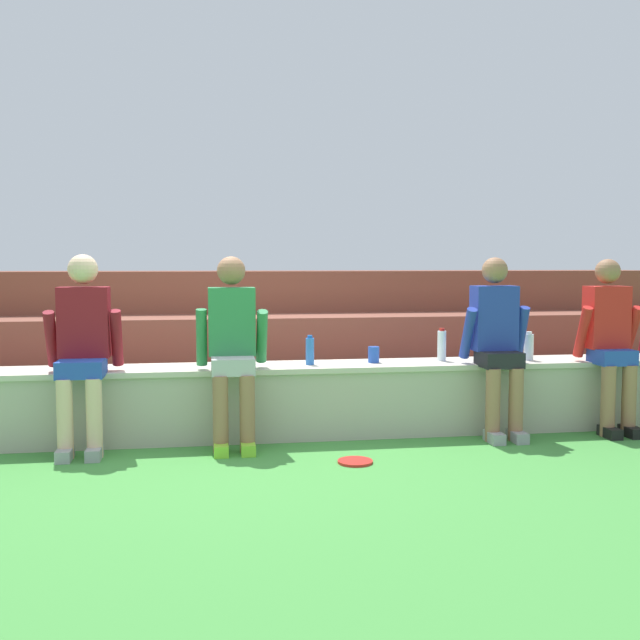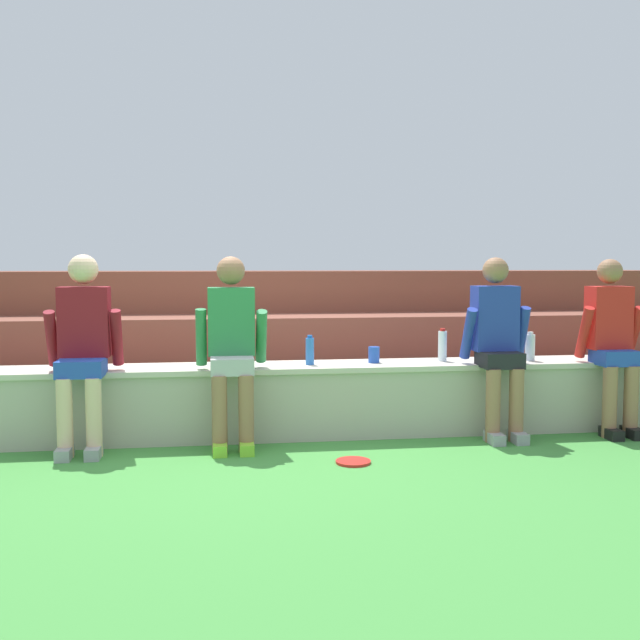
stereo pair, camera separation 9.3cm
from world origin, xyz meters
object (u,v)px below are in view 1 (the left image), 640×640
(frisbee, at_px, (355,462))
(water_bottle_near_right, at_px, (442,345))
(plastic_cup_middle, at_px, (374,355))
(person_left_of_center, at_px, (83,345))
(person_right_of_center, at_px, (497,340))
(person_far_right, at_px, (610,340))
(water_bottle_near_left, at_px, (529,347))
(water_bottle_mid_left, at_px, (310,351))
(water_bottle_mid_right, at_px, (625,345))
(person_center, at_px, (232,344))

(frisbee, bearing_deg, water_bottle_near_right, 45.01)
(plastic_cup_middle, bearing_deg, person_left_of_center, -173.52)
(person_left_of_center, xyz_separation_m, frisbee, (1.85, -0.62, -0.76))
(person_right_of_center, xyz_separation_m, plastic_cup_middle, (-0.91, 0.27, -0.13))
(person_right_of_center, xyz_separation_m, person_far_right, (0.94, -0.00, -0.01))
(person_far_right, distance_m, water_bottle_near_left, 0.63)
(water_bottle_mid_left, bearing_deg, person_left_of_center, -172.93)
(water_bottle_mid_right, height_order, water_bottle_mid_left, water_bottle_mid_left)
(person_far_right, distance_m, water_bottle_mid_right, 0.40)
(water_bottle_near_right, distance_m, frisbee, 1.43)
(person_left_of_center, height_order, person_center, person_left_of_center)
(water_bottle_near_left, bearing_deg, person_far_right, -20.54)
(water_bottle_mid_left, height_order, frisbee, water_bottle_mid_left)
(person_right_of_center, xyz_separation_m, water_bottle_mid_left, (-1.43, 0.23, -0.08))
(water_bottle_mid_left, xyz_separation_m, plastic_cup_middle, (0.52, 0.04, -0.04))
(water_bottle_mid_right, xyz_separation_m, plastic_cup_middle, (-2.14, 0.02, -0.04))
(person_far_right, relative_size, water_bottle_near_right, 5.24)
(person_left_of_center, bearing_deg, person_far_right, -0.44)
(person_left_of_center, xyz_separation_m, person_center, (1.06, -0.03, -0.01))
(person_far_right, distance_m, frisbee, 2.38)
(person_left_of_center, xyz_separation_m, plastic_cup_middle, (2.18, 0.25, -0.14))
(water_bottle_mid_left, bearing_deg, water_bottle_near_right, 3.47)
(person_far_right, height_order, water_bottle_near_left, person_far_right)
(person_right_of_center, distance_m, water_bottle_near_right, 0.46)
(person_right_of_center, relative_size, frisbee, 5.83)
(person_left_of_center, bearing_deg, water_bottle_near_left, 3.11)
(person_left_of_center, xyz_separation_m, water_bottle_near_left, (3.45, 0.19, -0.10))
(water_bottle_mid_right, xyz_separation_m, frisbee, (-2.47, -0.85, -0.65))
(water_bottle_mid_right, bearing_deg, person_center, -175.42)
(person_right_of_center, height_order, water_bottle_mid_right, person_right_of_center)
(person_left_of_center, relative_size, frisbee, 5.91)
(plastic_cup_middle, bearing_deg, frisbee, -110.55)
(water_bottle_mid_right, xyz_separation_m, water_bottle_near_right, (-1.57, 0.04, 0.02))
(person_center, distance_m, water_bottle_mid_left, 0.66)
(person_far_right, xyz_separation_m, water_bottle_mid_right, (0.29, 0.26, -0.08))
(frisbee, bearing_deg, water_bottle_mid_right, 19.10)
(frisbee, bearing_deg, person_far_right, 15.16)
(water_bottle_mid_left, xyz_separation_m, water_bottle_near_left, (1.79, -0.02, 0.00))
(water_bottle_near_left, relative_size, frisbee, 0.98)
(person_center, bearing_deg, water_bottle_mid_left, 21.26)
(water_bottle_near_right, relative_size, frisbee, 1.10)
(person_far_right, bearing_deg, water_bottle_near_right, 166.76)
(person_right_of_center, xyz_separation_m, water_bottle_mid_right, (1.23, 0.26, -0.09))
(person_right_of_center, bearing_deg, frisbee, -154.37)
(water_bottle_mid_right, height_order, water_bottle_near_right, water_bottle_near_right)
(person_far_right, bearing_deg, person_left_of_center, 179.56)
(person_far_right, xyz_separation_m, water_bottle_mid_left, (-2.37, 0.24, -0.07))
(water_bottle_near_left, height_order, frisbee, water_bottle_near_left)
(person_far_right, xyz_separation_m, plastic_cup_middle, (-1.86, 0.28, -0.12))
(person_left_of_center, relative_size, water_bottle_near_right, 5.36)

